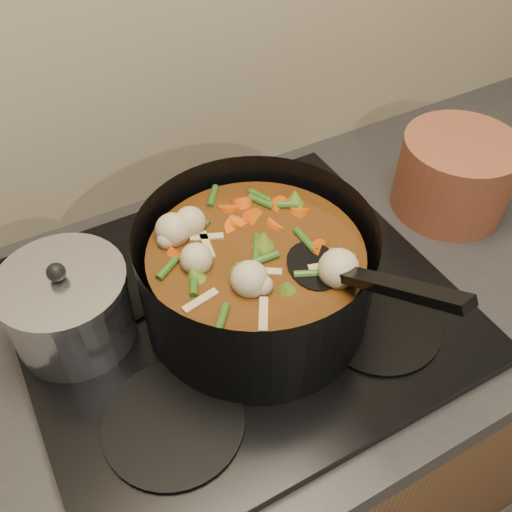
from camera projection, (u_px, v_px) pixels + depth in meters
counter at (243, 448)px, 1.19m from camera, size 2.64×0.64×0.91m
stovetop at (238, 309)px, 0.86m from camera, size 0.62×0.54×0.03m
stockpot at (256, 275)px, 0.79m from camera, size 0.33×0.43×0.24m
saucepan at (69, 307)px, 0.77m from camera, size 0.17×0.17×0.14m
terracotta_crock at (454, 175)px, 0.99m from camera, size 0.26×0.26×0.14m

